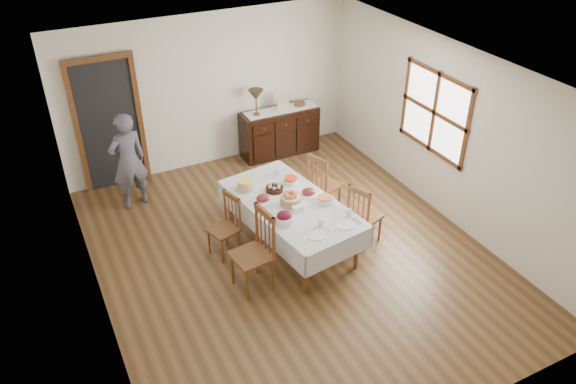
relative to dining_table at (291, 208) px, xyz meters
name	(u,v)px	position (x,y,z in m)	size (l,w,h in m)	color
ground	(291,254)	(-0.07, -0.17, -0.64)	(6.00, 6.00, 0.00)	brown
room_shell	(266,137)	(-0.22, 0.25, 1.00)	(5.02, 6.02, 2.65)	silver
dining_table	(291,208)	(0.00, 0.00, 0.00)	(1.38, 2.25, 0.73)	silver
chair_left_near	(255,250)	(-0.76, -0.53, -0.08)	(0.51, 0.51, 1.10)	brown
chair_left_far	(226,225)	(-0.84, 0.27, -0.19)	(0.46, 0.46, 0.89)	brown
chair_right_near	(363,214)	(0.93, -0.38, -0.16)	(0.50, 0.50, 0.94)	brown
chair_right_far	(322,183)	(0.82, 0.56, -0.14)	(0.53, 0.53, 0.99)	brown
sideboard	(279,132)	(1.07, 2.55, -0.22)	(1.39, 0.51, 0.83)	black
person	(128,158)	(-1.69, 2.03, 0.18)	(0.51, 0.33, 1.64)	#52525F
bread_basket	(290,199)	(-0.02, -0.04, 0.17)	(0.27, 0.27, 0.18)	olive
egg_basket	(274,188)	(-0.07, 0.36, 0.13)	(0.25, 0.25, 0.11)	black
ham_platter_a	(263,199)	(-0.31, 0.21, 0.12)	(0.31, 0.31, 0.11)	white
ham_platter_b	(309,192)	(0.31, 0.07, 0.12)	(0.28, 0.28, 0.11)	white
beet_bowl	(284,218)	(-0.28, -0.38, 0.16)	(0.24, 0.24, 0.16)	white
carrot_bowl	(291,180)	(0.23, 0.44, 0.13)	(0.19, 0.19, 0.09)	white
pineapple_bowl	(245,185)	(-0.41, 0.57, 0.15)	(0.23, 0.23, 0.14)	tan
casserole_dish	(325,199)	(0.42, -0.19, 0.12)	(0.25, 0.25, 0.08)	white
butter_dish	(298,208)	(-0.01, -0.22, 0.12)	(0.15, 0.11, 0.07)	white
setting_left	(317,231)	(-0.01, -0.75, 0.11)	(0.44, 0.31, 0.10)	white
setting_right	(346,221)	(0.42, -0.72, 0.11)	(0.44, 0.31, 0.10)	white
glass_far_a	(253,183)	(-0.28, 0.60, 0.14)	(0.07, 0.07, 0.10)	white
glass_far_b	(278,171)	(0.17, 0.75, 0.13)	(0.07, 0.07, 0.09)	white
runner	(281,110)	(1.10, 2.56, 0.20)	(1.30, 0.35, 0.01)	white
table_lamp	(256,96)	(0.64, 2.55, 0.55)	(0.26, 0.26, 0.46)	brown
picture_frame	(283,103)	(1.13, 2.52, 0.34)	(0.22, 0.08, 0.28)	#BDAF8E
deco_bowl	(300,104)	(1.49, 2.59, 0.23)	(0.20, 0.20, 0.06)	brown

